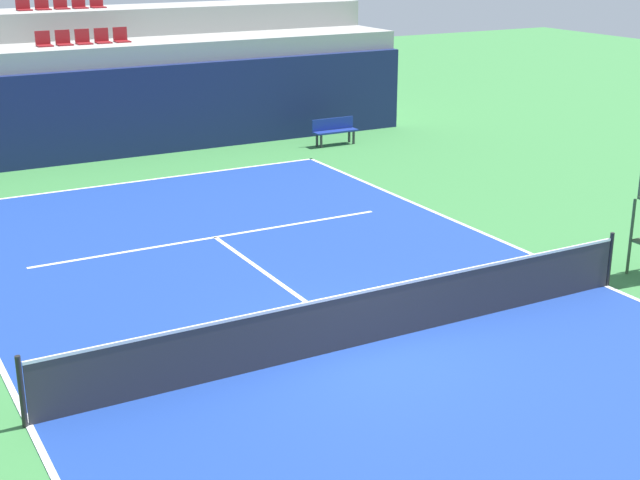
# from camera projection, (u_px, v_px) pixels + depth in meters

# --- Properties ---
(ground_plane) EXTENTS (80.00, 80.00, 0.00)m
(ground_plane) POSITION_uv_depth(u_px,v_px,m) (365.00, 345.00, 15.09)
(ground_plane) COLOR #387A3D
(court_surface) EXTENTS (11.00, 24.00, 0.01)m
(court_surface) POSITION_uv_depth(u_px,v_px,m) (365.00, 344.00, 15.08)
(court_surface) COLOR navy
(court_surface) RESTS_ON ground_plane
(baseline_far) EXTENTS (11.00, 0.10, 0.00)m
(baseline_far) POSITION_uv_depth(u_px,v_px,m) (137.00, 181.00, 25.00)
(baseline_far) COLOR white
(baseline_far) RESTS_ON court_surface
(sideline_left) EXTENTS (0.10, 24.00, 0.00)m
(sideline_left) POSITION_uv_depth(u_px,v_px,m) (29.00, 425.00, 12.58)
(sideline_left) COLOR white
(sideline_left) RESTS_ON court_surface
(sideline_right) EXTENTS (0.10, 24.00, 0.00)m
(sideline_right) POSITION_uv_depth(u_px,v_px,m) (605.00, 286.00, 17.58)
(sideline_right) COLOR white
(sideline_right) RESTS_ON court_surface
(service_line_far) EXTENTS (8.26, 0.10, 0.00)m
(service_line_far) POSITION_uv_depth(u_px,v_px,m) (215.00, 237.00, 20.39)
(service_line_far) COLOR white
(service_line_far) RESTS_ON court_surface
(centre_service_line) EXTENTS (0.10, 6.40, 0.00)m
(centre_service_line) POSITION_uv_depth(u_px,v_px,m) (279.00, 283.00, 17.74)
(centre_service_line) COLOR white
(centre_service_line) RESTS_ON court_surface
(back_wall) EXTENTS (20.84, 0.30, 2.70)m
(back_wall) POSITION_uv_depth(u_px,v_px,m) (102.00, 115.00, 27.06)
(back_wall) COLOR navy
(back_wall) RESTS_ON ground_plane
(stands_tier_lower) EXTENTS (20.84, 2.40, 3.29)m
(stands_tier_lower) POSITION_uv_depth(u_px,v_px,m) (89.00, 98.00, 28.09)
(stands_tier_lower) COLOR #9E9E99
(stands_tier_lower) RESTS_ON ground_plane
(stands_tier_upper) EXTENTS (20.84, 2.40, 4.17)m
(stands_tier_upper) POSITION_uv_depth(u_px,v_px,m) (68.00, 74.00, 29.94)
(stands_tier_upper) COLOR #9E9E99
(stands_tier_upper) RESTS_ON ground_plane
(seating_row_lower) EXTENTS (2.81, 0.44, 0.44)m
(seating_row_lower) POSITION_uv_depth(u_px,v_px,m) (83.00, 40.00, 27.60)
(seating_row_lower) COLOR maroon
(seating_row_lower) RESTS_ON stands_tier_lower
(seating_row_upper) EXTENTS (2.81, 0.44, 0.44)m
(seating_row_upper) POSITION_uv_depth(u_px,v_px,m) (61.00, 5.00, 29.32)
(seating_row_upper) COLOR maroon
(seating_row_upper) RESTS_ON stands_tier_upper
(tennis_net) EXTENTS (11.08, 0.08, 1.07)m
(tennis_net) POSITION_uv_depth(u_px,v_px,m) (365.00, 316.00, 14.92)
(tennis_net) COLOR black
(tennis_net) RESTS_ON court_surface
(player_bench) EXTENTS (1.50, 0.40, 0.85)m
(player_bench) POSITION_uv_depth(u_px,v_px,m) (334.00, 129.00, 29.26)
(player_bench) COLOR navy
(player_bench) RESTS_ON ground_plane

